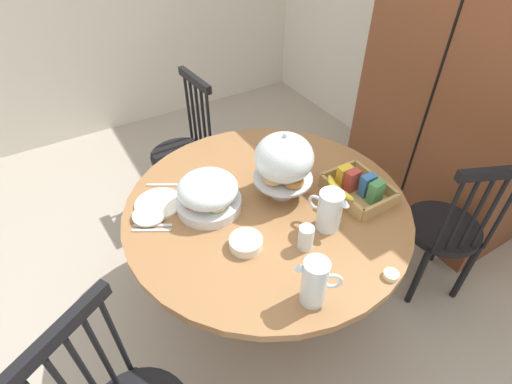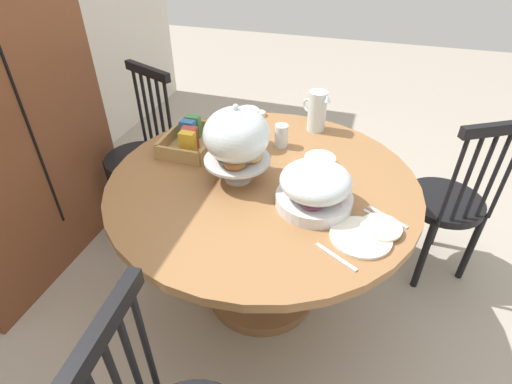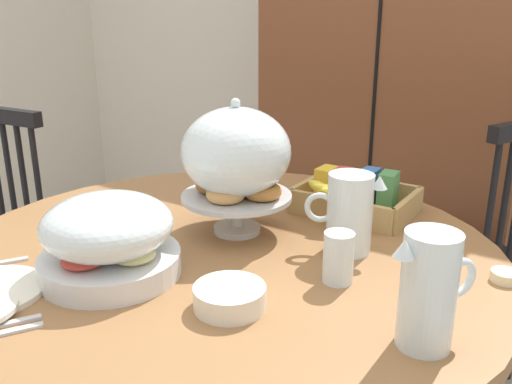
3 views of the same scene
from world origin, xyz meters
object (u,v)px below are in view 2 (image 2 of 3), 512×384
orange_juice_pitcher (248,130)px  cereal_basket (194,139)px  pastry_stand_with_dome (237,138)px  dining_table (262,213)px  windsor_chair_facing_door (446,204)px  fruit_platter_covered (315,187)px  cereal_bowl (320,161)px  butter_dish (260,114)px  china_plate_small (381,227)px  drinking_glass (281,136)px  china_plate_large (361,237)px  windsor_chair_near_window (142,158)px  milk_pitcher (317,113)px

orange_juice_pitcher → cereal_basket: size_ratio=0.60×
pastry_stand_with_dome → cereal_basket: (0.19, 0.29, -0.15)m
dining_table → windsor_chair_facing_door: windsor_chair_facing_door is taller
fruit_platter_covered → cereal_bowl: bearing=5.1°
dining_table → windsor_chair_facing_door: bearing=-61.6°
pastry_stand_with_dome → cereal_basket: pastry_stand_with_dome is taller
windsor_chair_facing_door → butter_dish: windsor_chair_facing_door is taller
orange_juice_pitcher → cereal_bowl: 0.38m
pastry_stand_with_dome → cereal_bowl: size_ratio=2.46×
china_plate_small → orange_juice_pitcher: bearing=55.2°
butter_dish → pastry_stand_with_dome: bearing=-172.2°
cereal_bowl → windsor_chair_facing_door: bearing=-66.0°
pastry_stand_with_dome → drinking_glass: pastry_stand_with_dome is taller
china_plate_large → butter_dish: bearing=36.2°
windsor_chair_near_window → fruit_platter_covered: bearing=-115.2°
windsor_chair_near_window → milk_pitcher: bearing=-83.5°
windsor_chair_near_window → china_plate_large: 1.50m
windsor_chair_facing_door → fruit_platter_covered: (-0.58, 0.61, 0.37)m
cereal_basket → drinking_glass: 0.42m
windsor_chair_near_window → butter_dish: windsor_chair_near_window is taller
pastry_stand_with_dome → windsor_chair_facing_door: bearing=-62.9°
windsor_chair_facing_door → china_plate_small: bearing=152.0°
butter_dish → fruit_platter_covered: bearing=-149.0°
cereal_bowl → fruit_platter_covered: bearing=-174.9°
cereal_bowl → butter_dish: bearing=43.8°
china_plate_large → pastry_stand_with_dome: bearing=67.0°
milk_pitcher → cereal_bowl: 0.36m
windsor_chair_near_window → windsor_chair_facing_door: same height
china_plate_large → drinking_glass: drinking_glass is taller
windsor_chair_near_window → china_plate_small: size_ratio=6.50×
windsor_chair_near_window → butter_dish: bearing=-74.4°
windsor_chair_near_window → china_plate_large: bearing=-116.9°
dining_table → windsor_chair_facing_door: size_ratio=1.37×
fruit_platter_covered → cereal_basket: fruit_platter_covered is taller
china_plate_small → pastry_stand_with_dome: bearing=74.5°
china_plate_large → butter_dish: (0.86, 0.63, 0.01)m
windsor_chair_near_window → fruit_platter_covered: size_ratio=3.25×
cereal_basket → china_plate_large: size_ratio=1.44×
dining_table → cereal_basket: (0.17, 0.39, 0.23)m
windsor_chair_near_window → butter_dish: (0.19, -0.69, 0.30)m
dining_table → windsor_chair_near_window: (0.41, 0.88, -0.10)m
windsor_chair_facing_door → china_plate_large: 0.88m
pastry_stand_with_dome → china_plate_large: pastry_stand_with_dome is taller
windsor_chair_near_window → dining_table: bearing=-115.0°
cereal_bowl → butter_dish: (0.42, 0.40, -0.01)m
pastry_stand_with_dome → drinking_glass: bearing=-17.9°
drinking_glass → butter_dish: 0.36m
windsor_chair_facing_door → cereal_bowl: 0.76m
pastry_stand_with_dome → butter_dish: size_ratio=5.73×
orange_juice_pitcher → butter_dish: (0.34, 0.04, -0.08)m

